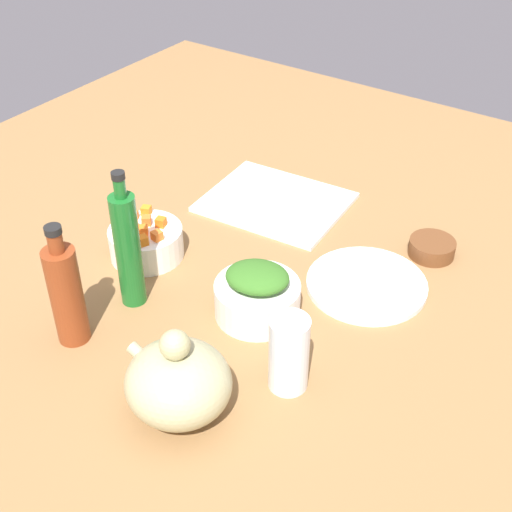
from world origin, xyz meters
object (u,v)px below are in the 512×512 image
teapot (178,382)px  bottle_0 (128,248)px  cutting_board (275,202)px  bottle_1 (66,293)px  plate_tofu (367,284)px  bowl_carrots (146,242)px  bowl_greens (257,299)px  bowl_small_side (432,248)px  drinking_glass_0 (289,353)px

teapot → bottle_0: bearing=-33.2°
cutting_board → bottle_1: 56.61cm
plate_tofu → bottle_1: bottle_1 is taller
bowl_carrots → bowl_greens: bearing=175.7°
bowl_carrots → teapot: (-31.05, 27.33, 3.05)cm
teapot → bottle_1: size_ratio=0.77×
bowl_small_side → bottle_0: 59.96cm
bowl_carrots → drinking_glass_0: size_ratio=1.09×
drinking_glass_0 → bowl_carrots: bearing=-17.9°
plate_tofu → drinking_glass_0: bearing=91.9°
bottle_0 → drinking_glass_0: size_ratio=2.01×
plate_tofu → drinking_glass_0: drinking_glass_0 is taller
teapot → drinking_glass_0: size_ratio=1.33×
bottle_1 → bowl_carrots: bearing=-77.3°
bowl_carrots → bowl_small_side: bowl_carrots is taller
plate_tofu → bowl_carrots: bowl_carrots is taller
cutting_board → teapot: (-20.50, 57.88, 5.66)cm
plate_tofu → bowl_carrots: 43.77cm
bowl_greens → bowl_carrots: 28.14cm
bowl_carrots → bottle_1: (-5.65, 25.08, 6.64)cm
plate_tofu → bowl_small_side: bowl_small_side is taller
plate_tofu → bowl_greens: (12.68, 17.90, 2.63)cm
bottle_1 → drinking_glass_0: bottle_1 is taller
bottle_0 → teapot: bearing=146.8°
plate_tofu → cutting_board: bearing=-26.1°
cutting_board → plate_tofu: bearing=153.9°
cutting_board → teapot: bearing=109.5°
bowl_greens → bowl_small_side: (-18.57, -34.44, -1.58)cm
cutting_board → bottle_1: bottle_1 is taller
teapot → bottle_0: size_ratio=0.66×
bottle_1 → drinking_glass_0: size_ratio=1.72×
bowl_small_side → teapot: size_ratio=0.51×
bowl_carrots → drinking_glass_0: (-41.74, 13.45, 3.57)cm
bowl_greens → bowl_carrots: size_ratio=1.05×
bottle_0 → bottle_1: (1.63, 13.29, -1.89)cm
plate_tofu → teapot: bearing=77.3°
plate_tofu → bottle_1: 54.64cm
bowl_greens → bottle_1: bottle_1 is taller
bottle_1 → bottle_0: bearing=-97.0°
cutting_board → bowl_greens: size_ratio=1.95×
plate_tofu → teapot: 44.55cm
bowl_carrots → drinking_glass_0: bearing=162.1°
bowl_carrots → bottle_1: 26.55cm
bowl_greens → bowl_carrots: bowl_greens is taller
bowl_greens → bottle_0: 24.42cm
bottle_1 → drinking_glass_0: 38.04cm
bottle_0 → cutting_board: bearing=-94.4°
cutting_board → bottle_0: 43.90cm
plate_tofu → bottle_1: (35.10, 40.87, 9.16)cm
bottle_0 → bottle_1: 13.52cm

